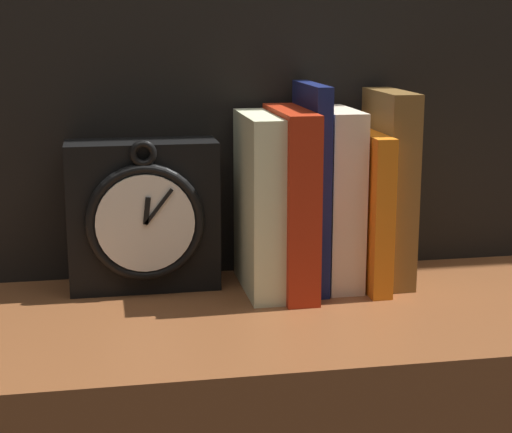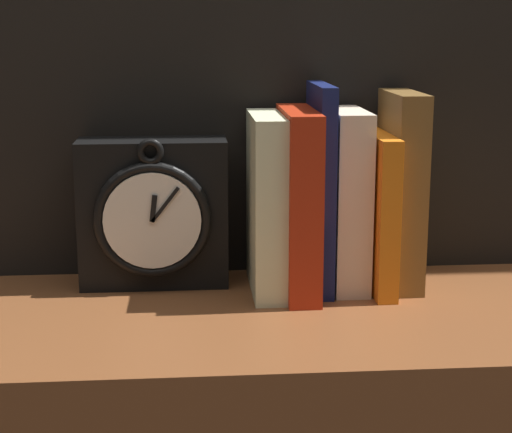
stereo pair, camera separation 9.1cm
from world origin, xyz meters
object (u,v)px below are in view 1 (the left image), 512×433
at_px(book_slot1_red, 290,201).
at_px(book_slot2_navy, 311,186).
at_px(book_slot4_orange, 367,209).
at_px(clock, 143,216).
at_px(book_slot0_cream, 259,203).
at_px(book_slot5_brown, 388,187).
at_px(book_slot3_cream, 336,197).

relative_size(book_slot1_red, book_slot2_navy, 0.89).
relative_size(book_slot1_red, book_slot4_orange, 1.16).
relative_size(clock, book_slot0_cream, 0.88).
bearing_deg(clock, book_slot5_brown, -3.85).
distance_m(book_slot1_red, book_slot3_cream, 0.06).
bearing_deg(book_slot1_red, book_slot4_orange, 3.34).
height_order(book_slot1_red, book_slot5_brown, book_slot5_brown).
bearing_deg(book_slot5_brown, book_slot2_navy, -178.43).
bearing_deg(book_slot2_navy, clock, 173.48).
xyz_separation_m(book_slot2_navy, book_slot4_orange, (0.07, -0.01, -0.03)).
bearing_deg(book_slot5_brown, book_slot3_cream, -179.39).
height_order(clock, book_slot3_cream, book_slot3_cream).
bearing_deg(book_slot3_cream, book_slot0_cream, -174.12).
height_order(book_slot0_cream, book_slot2_navy, book_slot2_navy).
height_order(book_slot1_red, book_slot4_orange, book_slot1_red).
relative_size(book_slot0_cream, book_slot4_orange, 1.12).
xyz_separation_m(book_slot4_orange, book_slot5_brown, (0.03, 0.01, 0.02)).
distance_m(clock, book_slot1_red, 0.18).
relative_size(book_slot2_navy, book_slot5_brown, 1.04).
bearing_deg(book_slot4_orange, book_slot1_red, -176.66).
relative_size(book_slot1_red, book_slot5_brown, 0.92).
bearing_deg(book_slot1_red, clock, 167.96).
relative_size(book_slot0_cream, book_slot5_brown, 0.90).
xyz_separation_m(clock, book_slot3_cream, (0.23, -0.02, 0.02)).
height_order(book_slot0_cream, book_slot5_brown, book_slot5_brown).
xyz_separation_m(book_slot3_cream, book_slot4_orange, (0.04, -0.01, -0.01)).
bearing_deg(clock, book_slot4_orange, -6.60).
xyz_separation_m(book_slot1_red, book_slot2_navy, (0.03, 0.01, 0.01)).
relative_size(book_slot3_cream, book_slot5_brown, 0.91).
distance_m(book_slot3_cream, book_slot5_brown, 0.07).
xyz_separation_m(book_slot1_red, book_slot5_brown, (0.13, 0.02, 0.01)).
bearing_deg(book_slot3_cream, book_slot4_orange, -15.91).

